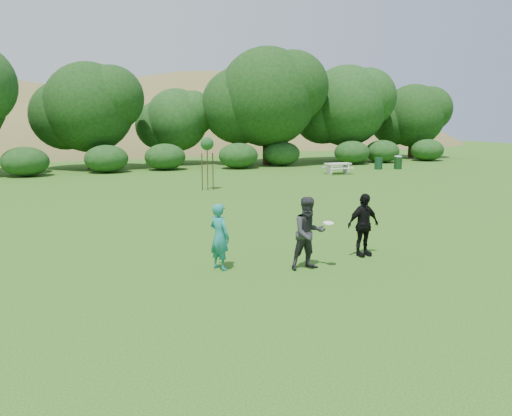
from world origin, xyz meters
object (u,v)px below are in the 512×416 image
Objects in this scene: player_grey at (309,233)px; player_black at (363,225)px; picnic_table at (338,167)px; trash_can_lidded at (398,162)px; trash_can_near at (378,163)px; sapling at (207,145)px; player_teal at (220,237)px.

player_black is at bearing 15.44° from player_grey.
trash_can_lidded reaches higher than picnic_table.
trash_can_near is 16.63m from sapling.
sapling reaches higher than picnic_table.
player_grey is (2.15, -0.73, 0.08)m from player_teal.
player_grey is 2.07m from player_black.
player_teal is 0.92× the size of player_grey.
trash_can_near is at bearing 166.75° from trash_can_lidded.
player_black is (1.98, 0.61, -0.05)m from player_grey.
player_grey is at bearing -136.79° from player_teal.
trash_can_near is 0.32× the size of sapling.
trash_can_near is (16.29, 21.51, -0.49)m from player_grey.
player_grey is 0.66× the size of sapling.
player_grey reaches higher than picnic_table.
player_black is 0.99× the size of picnic_table.
player_teal is 1.63× the size of trash_can_lidded.
trash_can_near is (14.32, 20.90, -0.44)m from player_black.
trash_can_near is 0.86× the size of trash_can_lidded.
trash_can_lidded reaches higher than trash_can_near.
sapling is at bearing -41.08° from player_teal.
sapling is (-15.13, -6.61, 1.97)m from trash_can_near.
sapling reaches higher than player_grey.
player_black is 1.97× the size of trash_can_near.
sapling is 1.58× the size of picnic_table.
sapling reaches higher than player_teal.
player_teal is 14.63m from sapling.
trash_can_near is 0.50× the size of picnic_table.
picnic_table is at bearing -157.66° from trash_can_near.
sapling is (1.16, 14.90, 1.48)m from player_grey.
player_black is 1.69× the size of trash_can_lidded.
player_black is at bearing -119.64° from player_teal.
player_black is at bearing -124.41° from trash_can_near.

